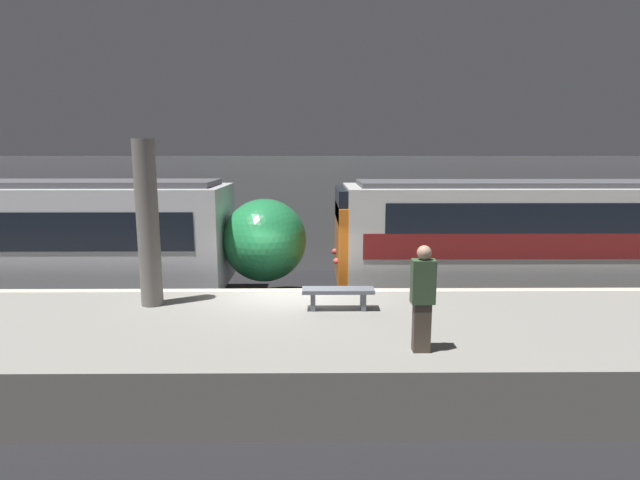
# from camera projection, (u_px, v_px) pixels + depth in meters

# --- Properties ---
(ground_plane) EXTENTS (120.00, 120.00, 0.00)m
(ground_plane) POSITION_uv_depth(u_px,v_px,m) (288.00, 334.00, 12.20)
(ground_plane) COLOR black
(platform) EXTENTS (40.00, 4.63, 1.16)m
(platform) POSITION_uv_depth(u_px,v_px,m) (282.00, 349.00, 9.82)
(platform) COLOR gray
(platform) RESTS_ON ground
(station_rear_barrier) EXTENTS (50.00, 0.15, 4.23)m
(station_rear_barrier) POSITION_uv_depth(u_px,v_px,m) (297.00, 214.00, 18.41)
(station_rear_barrier) COLOR #939399
(station_rear_barrier) RESTS_ON ground
(support_pillar_near) EXTENTS (0.46, 0.46, 3.52)m
(support_pillar_near) POSITION_uv_depth(u_px,v_px,m) (148.00, 224.00, 10.47)
(support_pillar_near) COLOR slate
(support_pillar_near) RESTS_ON platform
(train_modern) EXTENTS (16.86, 3.04, 3.59)m
(train_modern) POSITION_uv_depth(u_px,v_px,m) (4.00, 241.00, 14.46)
(train_modern) COLOR black
(train_modern) RESTS_ON ground
(person_waiting) EXTENTS (0.38, 0.24, 1.78)m
(person_waiting) POSITION_uv_depth(u_px,v_px,m) (423.00, 296.00, 8.10)
(person_waiting) COLOR #473D33
(person_waiting) RESTS_ON platform
(platform_bench) EXTENTS (1.50, 0.40, 0.45)m
(platform_bench) POSITION_uv_depth(u_px,v_px,m) (338.00, 294.00, 10.39)
(platform_bench) COLOR slate
(platform_bench) RESTS_ON platform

